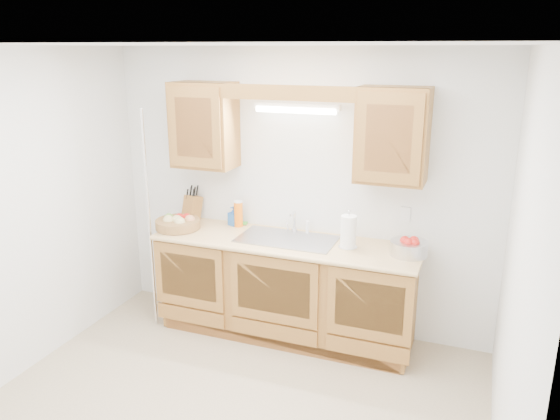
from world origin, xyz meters
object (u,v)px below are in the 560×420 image
at_px(fruit_basket, 178,223).
at_px(paper_towel, 348,232).
at_px(knife_block, 192,208).
at_px(apple_bowl, 409,247).

relative_size(fruit_basket, paper_towel, 1.60).
xyz_separation_m(fruit_basket, paper_towel, (1.57, 0.06, 0.08)).
distance_m(fruit_basket, knife_block, 0.27).
relative_size(fruit_basket, apple_bowl, 1.52).
bearing_deg(paper_towel, fruit_basket, -177.68).
distance_m(knife_block, paper_towel, 1.58).
xyz_separation_m(paper_towel, apple_bowl, (0.49, 0.01, -0.07)).
bearing_deg(apple_bowl, paper_towel, -178.54).
bearing_deg(knife_block, fruit_basket, -76.45).
xyz_separation_m(fruit_basket, apple_bowl, (2.06, 0.08, 0.01)).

